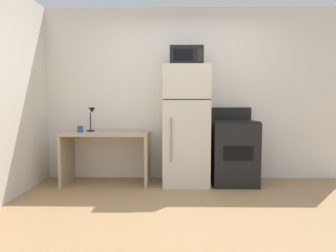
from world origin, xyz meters
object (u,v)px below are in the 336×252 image
object	(u,v)px
desk	(107,147)
refrigerator	(186,126)
desk_lamp	(92,115)
oven_range	(233,152)
coffee_mug	(80,129)
microwave	(186,57)

from	to	relation	value
desk	refrigerator	size ratio (longest dim) A/B	0.72
desk_lamp	oven_range	world-z (taller)	desk_lamp
coffee_mug	microwave	xyz separation A→B (m)	(1.51, 0.04, 1.02)
oven_range	desk_lamp	bearing A→B (deg)	178.18
oven_range	refrigerator	bearing A→B (deg)	-179.75
desk	desk_lamp	distance (m)	0.52
refrigerator	desk_lamp	bearing A→B (deg)	177.13
desk_lamp	microwave	size ratio (longest dim) A/B	0.77
desk	microwave	size ratio (longest dim) A/B	2.65
microwave	oven_range	world-z (taller)	microwave
desk	coffee_mug	size ratio (longest dim) A/B	12.83
coffee_mug	oven_range	distance (m)	2.22
coffee_mug	desk_lamp	bearing A→B (deg)	44.45
desk_lamp	refrigerator	size ratio (longest dim) A/B	0.21
coffee_mug	desk	bearing A→B (deg)	10.33
oven_range	microwave	bearing A→B (deg)	-177.99
desk_lamp	microwave	bearing A→B (deg)	-3.75
coffee_mug	oven_range	size ratio (longest dim) A/B	0.09
desk_lamp	oven_range	bearing A→B (deg)	-1.82
desk	coffee_mug	bearing A→B (deg)	-169.67
desk	desk_lamp	xyz separation A→B (m)	(-0.23, 0.06, 0.46)
desk	coffee_mug	world-z (taller)	coffee_mug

